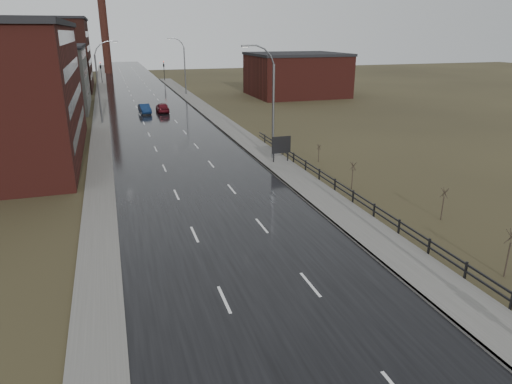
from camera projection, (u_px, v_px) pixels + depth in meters
road at (160, 123)px, 66.16m from camera, size 14.00×300.00×0.06m
sidewalk_right at (274, 161)px, 46.13m from camera, size 3.20×180.00×0.18m
curb_right at (260, 162)px, 45.70m from camera, size 0.16×180.00×0.18m
sidewalk_left at (101, 126)px, 63.80m from camera, size 2.40×260.00×0.12m
warehouse_mid at (36, 78)px, 75.45m from camera, size 16.32×20.40×10.50m
warehouse_far at (27, 55)px, 100.16m from camera, size 26.52×24.48×15.50m
building_right at (296, 74)px, 93.21m from camera, size 18.36×16.32×8.50m
smokestack at (103, 22)px, 140.21m from camera, size 2.70×2.70×30.70m
streetlight_right_mid at (271, 103)px, 45.10m from camera, size 3.36×0.28×11.35m
streetlight_left at (100, 82)px, 63.83m from camera, size 3.36×0.28×11.35m
streetlight_right_far at (183, 66)px, 93.64m from camera, size 3.36×0.28×11.35m
guardrail at (380, 212)px, 31.41m from camera, size 0.10×53.05×1.10m
shrub_c at (509, 252)px, 24.05m from camera, size 0.65×0.68×2.75m
shrub_d at (443, 203)px, 31.59m from camera, size 0.55×0.58×2.34m
shrub_e at (353, 175)px, 37.75m from camera, size 0.56×0.59×2.36m
shrub_f at (319, 153)px, 45.85m from camera, size 0.44×0.46×1.84m
billboard at (281, 146)px, 45.18m from camera, size 1.98×0.17×2.75m
traffic_light_left at (100, 65)px, 116.29m from camera, size 0.58×2.73×5.30m
traffic_light_right at (164, 63)px, 120.87m from camera, size 0.58×2.73×5.30m
car_near at (145, 109)px, 73.46m from camera, size 1.89×4.54×1.46m
car_far at (162, 108)px, 74.17m from camera, size 1.89×4.70×1.60m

